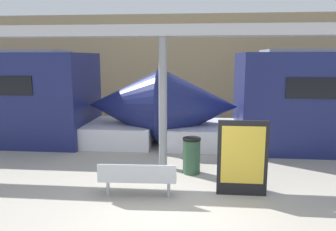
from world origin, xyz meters
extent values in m
plane|color=#A8A093|center=(0.00, 0.00, 0.00)|extent=(60.00, 60.00, 0.00)
cube|color=tan|center=(0.00, 10.38, 2.50)|extent=(56.00, 0.20, 5.00)
cone|color=navy|center=(0.50, 5.22, 1.32)|extent=(2.68, 2.63, 2.63)
cube|color=silver|center=(0.76, 5.22, 0.35)|extent=(2.41, 2.46, 0.70)
cone|color=navy|center=(-1.95, 5.22, 1.32)|extent=(2.68, 2.63, 2.63)
cube|color=silver|center=(-2.21, 5.22, 0.35)|extent=(2.41, 2.46, 0.70)
cube|color=#ADB2B7|center=(-0.73, 0.74, 0.40)|extent=(1.66, 0.51, 0.04)
cube|color=#ADB2B7|center=(-0.72, 0.54, 0.60)|extent=(1.64, 0.11, 0.35)
cylinder|color=#ADB2B7|center=(-1.39, 0.71, 0.19)|extent=(0.07, 0.07, 0.38)
cylinder|color=#ADB2B7|center=(-0.08, 0.77, 0.19)|extent=(0.07, 0.07, 0.38)
cylinder|color=#2D5138|center=(0.37, 2.29, 0.44)|extent=(0.44, 0.44, 0.88)
cylinder|color=black|center=(0.37, 2.29, 0.91)|extent=(0.46, 0.46, 0.06)
cube|color=black|center=(1.48, 1.02, 0.83)|extent=(1.07, 0.06, 1.65)
cube|color=gold|center=(1.48, 0.98, 0.91)|extent=(0.91, 0.01, 1.26)
cylinder|color=gray|center=(-0.41, 2.69, 1.74)|extent=(0.22, 0.22, 3.48)
cube|color=#B7B7BC|center=(-0.41, 2.69, 3.62)|extent=(28.00, 0.60, 0.28)
camera|label=1|loc=(0.53, -5.81, 2.95)|focal=35.00mm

